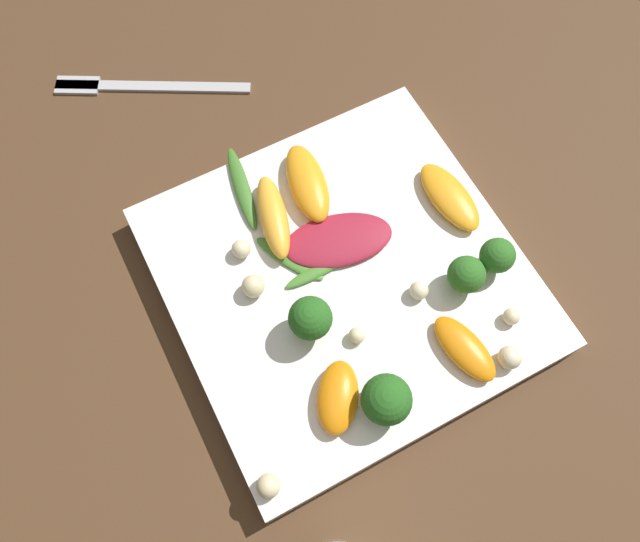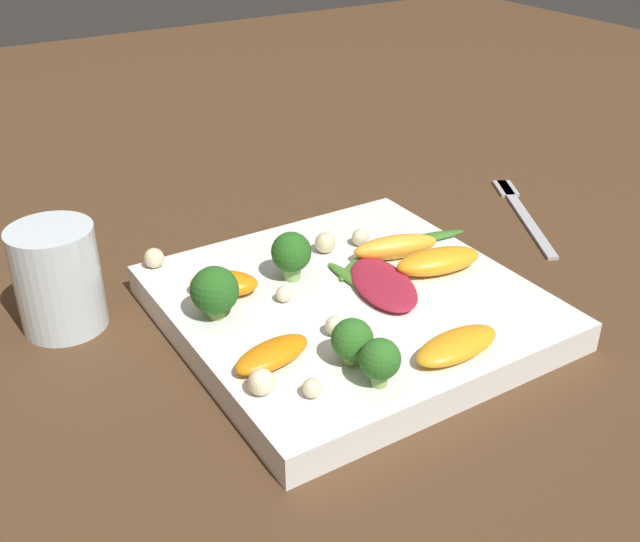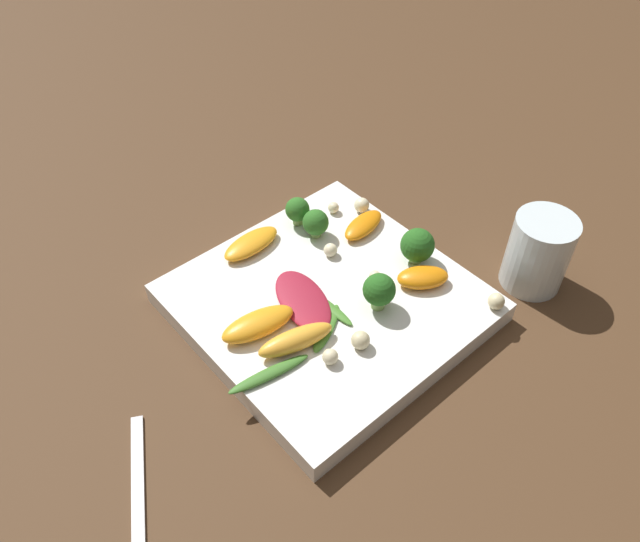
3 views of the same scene
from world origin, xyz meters
name	(u,v)px [view 3 (image 3 of 3)]	position (x,y,z in m)	size (l,w,h in m)	color
ground_plane	(328,311)	(0.00, 0.00, 0.00)	(2.40, 2.40, 0.00)	#4C331E
plate	(328,303)	(0.00, 0.00, 0.01)	(0.28, 0.28, 0.03)	white
drinking_glass	(538,252)	(0.12, 0.21, 0.04)	(0.07, 0.07, 0.09)	silver
fork	(138,541)	(0.09, -0.28, 0.00)	(0.18, 0.11, 0.01)	#B2B2B7
radicchio_leaf_0	(303,300)	(-0.01, -0.03, 0.03)	(0.10, 0.07, 0.01)	maroon
orange_segment_0	(363,225)	(-0.05, 0.10, 0.03)	(0.04, 0.07, 0.01)	orange
orange_segment_1	(296,340)	(0.03, -0.07, 0.04)	(0.04, 0.08, 0.02)	#FCAD33
orange_segment_2	(258,324)	(-0.01, -0.09, 0.04)	(0.05, 0.08, 0.02)	orange
orange_segment_3	(423,277)	(0.05, 0.09, 0.04)	(0.06, 0.06, 0.02)	orange
orange_segment_4	(251,244)	(-0.11, -0.02, 0.03)	(0.04, 0.08, 0.02)	orange
broccoli_floret_0	(379,291)	(0.05, 0.03, 0.05)	(0.03, 0.03, 0.04)	#84AD5B
broccoli_floret_1	(417,246)	(0.03, 0.11, 0.05)	(0.04, 0.04, 0.04)	#7A9E51
broccoli_floret_2	(316,223)	(-0.08, 0.05, 0.05)	(0.03, 0.03, 0.04)	#84AD5B
broccoli_floret_3	(297,210)	(-0.11, 0.05, 0.05)	(0.03, 0.03, 0.04)	#84AD5B
arugula_sprig_0	(269,374)	(0.04, -0.11, 0.03)	(0.03, 0.09, 0.01)	#3D7528
arugula_sprig_1	(327,328)	(0.03, -0.03, 0.03)	(0.05, 0.07, 0.00)	#47842D
arugula_sprig_2	(330,307)	(0.02, -0.01, 0.03)	(0.07, 0.01, 0.01)	#47842D
macadamia_nut_0	(361,340)	(0.07, -0.02, 0.04)	(0.02, 0.02, 0.02)	beige
macadamia_nut_1	(496,301)	(0.13, 0.12, 0.03)	(0.02, 0.02, 0.02)	beige
macadamia_nut_2	(362,205)	(-0.08, 0.12, 0.04)	(0.02, 0.02, 0.02)	beige
macadamia_nut_3	(375,276)	(0.02, 0.05, 0.03)	(0.01, 0.01, 0.01)	beige
macadamia_nut_4	(333,208)	(-0.10, 0.10, 0.03)	(0.01, 0.01, 0.01)	beige
macadamia_nut_5	(330,250)	(-0.04, 0.04, 0.03)	(0.02, 0.02, 0.02)	beige
macadamia_nut_6	(330,357)	(0.07, -0.06, 0.03)	(0.02, 0.02, 0.02)	beige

